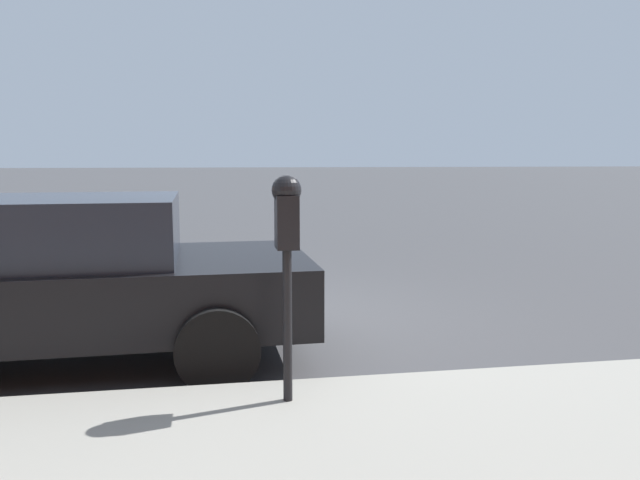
% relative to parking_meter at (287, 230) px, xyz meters
% --- Properties ---
extents(ground_plane, '(220.00, 220.00, 0.00)m').
position_rel_parking_meter_xyz_m(ground_plane, '(2.57, -0.06, -1.29)').
color(ground_plane, '#424244').
extents(parking_meter, '(0.21, 0.19, 1.48)m').
position_rel_parking_meter_xyz_m(parking_meter, '(0.00, 0.00, 0.00)').
color(parking_meter, black).
rests_on(parking_meter, sidewalk).
extents(car_black, '(2.13, 4.36, 1.42)m').
position_rel_parking_meter_xyz_m(car_black, '(1.56, 1.86, -0.53)').
color(car_black, black).
rests_on(car_black, ground_plane).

